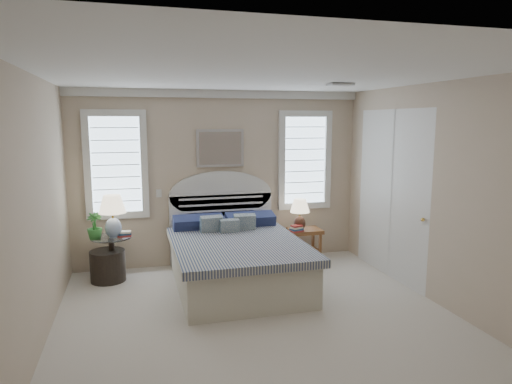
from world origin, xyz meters
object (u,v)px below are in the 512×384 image
object	(u,v)px
nightstand_right	(305,238)
bed	(235,256)
floor_pot	(108,266)
side_table_left	(112,253)
lamp_left	(113,211)
lamp_right	(300,211)

from	to	relation	value
nightstand_right	bed	bearing A→B (deg)	-151.97
bed	floor_pot	size ratio (longest dim) A/B	4.72
bed	side_table_left	bearing A→B (deg)	160.26
bed	side_table_left	size ratio (longest dim) A/B	3.61
lamp_left	side_table_left	bearing A→B (deg)	129.45
bed	lamp_right	bearing A→B (deg)	28.60
bed	lamp_right	world-z (taller)	bed
side_table_left	floor_pot	distance (m)	0.18
lamp_right	bed	bearing A→B (deg)	-151.40
nightstand_right	side_table_left	bearing A→B (deg)	-178.06
bed	floor_pot	bearing A→B (deg)	161.78
side_table_left	lamp_left	size ratio (longest dim) A/B	1.04
bed	floor_pot	xyz separation A→B (m)	(-1.71, 0.56, -0.17)
side_table_left	lamp_right	world-z (taller)	lamp_right
floor_pot	lamp_right	bearing A→B (deg)	1.68
nightstand_right	floor_pot	xyz separation A→B (m)	(-3.01, -0.13, -0.17)
floor_pot	lamp_left	world-z (taller)	lamp_left
bed	lamp_left	world-z (taller)	bed
side_table_left	floor_pot	size ratio (longest dim) A/B	1.31
bed	lamp_left	distance (m)	1.81
side_table_left	lamp_right	xyz separation A→B (m)	(2.84, 0.06, 0.45)
nightstand_right	floor_pot	distance (m)	3.02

